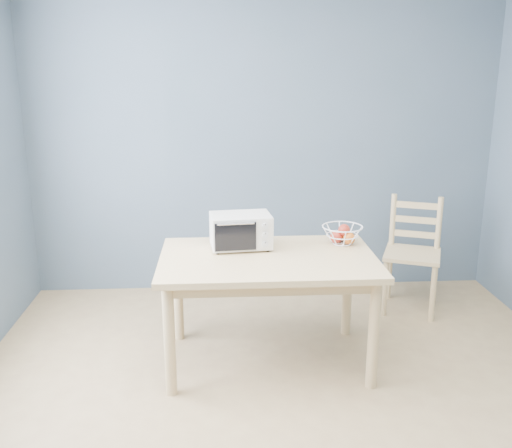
{
  "coord_description": "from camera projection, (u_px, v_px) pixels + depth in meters",
  "views": [
    {
      "loc": [
        -0.38,
        -2.62,
        1.94
      ],
      "look_at": [
        -0.15,
        1.01,
        0.93
      ],
      "focal_mm": 40.0,
      "sensor_mm": 36.0,
      "label": 1
    }
  ],
  "objects": [
    {
      "name": "room",
      "position": [
        300.0,
        206.0,
        2.71
      ],
      "size": [
        4.01,
        4.51,
        2.61
      ],
      "color": "tan",
      "rests_on": "ground"
    },
    {
      "name": "fruit_basket",
      "position": [
        342.0,
        234.0,
        3.93
      ],
      "size": [
        0.29,
        0.29,
        0.14
      ],
      "rotation": [
        0.0,
        0.0,
        -0.04
      ],
      "color": "white",
      "rests_on": "dining_table"
    },
    {
      "name": "dining_chair",
      "position": [
        412.0,
        255.0,
        4.63
      ],
      "size": [
        0.56,
        0.56,
        0.92
      ],
      "rotation": [
        0.0,
        0.0,
        -0.38
      ],
      "color": "tan",
      "rests_on": "ground"
    },
    {
      "name": "toaster_oven",
      "position": [
        238.0,
        231.0,
        3.83
      ],
      "size": [
        0.43,
        0.33,
        0.24
      ],
      "rotation": [
        0.0,
        0.0,
        0.1
      ],
      "color": "silver",
      "rests_on": "dining_table"
    },
    {
      "name": "dining_table",
      "position": [
        268.0,
        271.0,
        3.72
      ],
      "size": [
        1.4,
        0.9,
        0.75
      ],
      "color": "tan",
      "rests_on": "ground"
    }
  ]
}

